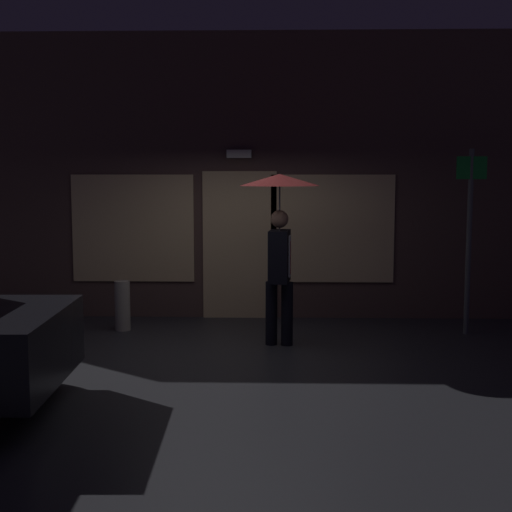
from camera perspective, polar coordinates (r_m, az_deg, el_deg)
ground_plane at (r=8.96m, az=-1.99°, el=-7.58°), size 18.00×18.00×0.00m
building_facade at (r=11.03m, az=-1.26°, el=6.09°), size 10.65×0.48×4.23m
person_with_umbrella at (r=9.14m, az=1.86°, el=2.73°), size 1.00×1.00×2.17m
street_sign_post at (r=10.18m, az=16.29°, el=1.93°), size 0.40×0.07×2.49m
sidewalk_bollard at (r=10.31m, az=-10.37°, el=-3.84°), size 0.21×0.21×0.69m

